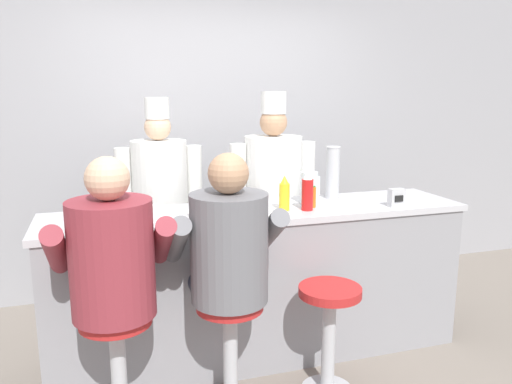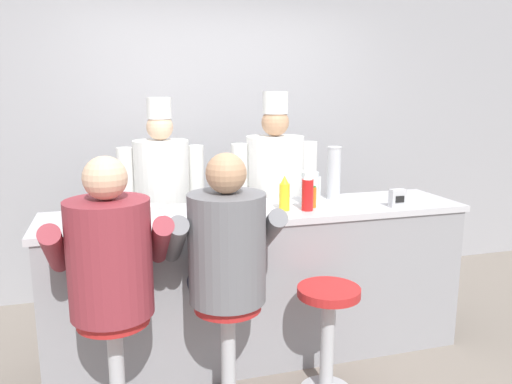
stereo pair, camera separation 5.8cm
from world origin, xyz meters
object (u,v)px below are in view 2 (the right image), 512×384
at_px(hot_sauce_bottle_orange, 314,197).
at_px(diner_seated_maroon, 110,265).
at_px(cereal_bowl, 95,225).
at_px(water_pitcher_clear, 310,188).
at_px(diner_seated_grey, 226,255).
at_px(cook_in_whites_far, 275,195).
at_px(coffee_mug_white, 152,213).
at_px(empty_stool_round, 328,323).
at_px(napkin_dispenser_chrome, 397,198).
at_px(ketchup_bottle_red, 308,192).
at_px(mustard_bottle_yellow, 284,194).
at_px(cook_in_whites_near, 162,197).
at_px(cup_stack_steel, 334,173).
at_px(breakfast_plate, 207,212).

xyz_separation_m(hot_sauce_bottle_orange, diner_seated_maroon, (-1.28, -0.47, -0.17)).
bearing_deg(hot_sauce_bottle_orange, cereal_bowl, -173.83).
bearing_deg(cereal_bowl, water_pitcher_clear, 10.76).
relative_size(diner_seated_grey, cook_in_whites_far, 0.83).
bearing_deg(cook_in_whites_far, hot_sauce_bottle_orange, -85.51).
bearing_deg(coffee_mug_white, diner_seated_maroon, -120.32).
bearing_deg(empty_stool_round, water_pitcher_clear, 78.22).
distance_m(water_pitcher_clear, diner_seated_maroon, 1.44).
bearing_deg(napkin_dispenser_chrome, diner_seated_grey, -165.16).
xyz_separation_m(ketchup_bottle_red, napkin_dispenser_chrome, (0.60, -0.08, -0.06)).
bearing_deg(ketchup_bottle_red, napkin_dispenser_chrome, -8.02).
relative_size(mustard_bottle_yellow, diner_seated_maroon, 0.16).
bearing_deg(water_pitcher_clear, diner_seated_grey, -140.89).
xyz_separation_m(mustard_bottle_yellow, cook_in_whites_near, (-0.67, 0.95, -0.17)).
bearing_deg(diner_seated_grey, cup_stack_steel, 36.26).
distance_m(mustard_bottle_yellow, hot_sauce_bottle_orange, 0.21).
relative_size(water_pitcher_clear, diner_seated_grey, 0.15).
height_order(breakfast_plate, cup_stack_steel, cup_stack_steel).
bearing_deg(water_pitcher_clear, cook_in_whites_near, 137.36).
xyz_separation_m(coffee_mug_white, cook_in_whites_far, (0.98, 0.69, -0.09)).
distance_m(ketchup_bottle_red, cup_stack_steel, 0.42).
bearing_deg(napkin_dispenser_chrome, empty_stool_round, -150.62).
bearing_deg(hot_sauce_bottle_orange, cup_stack_steel, 42.63).
xyz_separation_m(ketchup_bottle_red, cook_in_whites_near, (-0.81, 1.00, -0.19)).
xyz_separation_m(ketchup_bottle_red, breakfast_plate, (-0.63, 0.09, -0.11)).
relative_size(cereal_bowl, cook_in_whites_near, 0.08).
xyz_separation_m(hot_sauce_bottle_orange, coffee_mug_white, (-1.03, -0.04, -0.02)).
relative_size(mustard_bottle_yellow, diner_seated_grey, 0.16).
height_order(empty_stool_round, cook_in_whites_near, cook_in_whites_near).
xyz_separation_m(coffee_mug_white, diner_seated_grey, (0.34, -0.42, -0.15)).
bearing_deg(cereal_bowl, ketchup_bottle_red, 3.93).
bearing_deg(hot_sauce_bottle_orange, empty_stool_round, -102.50).
bearing_deg(cook_in_whites_far, empty_stool_round, -93.00).
xyz_separation_m(water_pitcher_clear, breakfast_plate, (-0.71, -0.09, -0.09)).
bearing_deg(cook_in_whites_near, cook_in_whites_far, -19.41).
distance_m(coffee_mug_white, napkin_dispenser_chrome, 1.56).
height_order(napkin_dispenser_chrome, cook_in_whites_far, cook_in_whites_far).
bearing_deg(coffee_mug_white, napkin_dispenser_chrome, -3.61).
relative_size(water_pitcher_clear, cook_in_whites_near, 0.13).
relative_size(water_pitcher_clear, empty_stool_round, 0.33).
bearing_deg(breakfast_plate, coffee_mug_white, -168.05).
height_order(breakfast_plate, diner_seated_grey, diner_seated_grey).
xyz_separation_m(cup_stack_steel, cook_in_whites_far, (-0.29, 0.43, -0.23)).
relative_size(water_pitcher_clear, cup_stack_steel, 0.59).
relative_size(napkin_dispenser_chrome, cook_in_whites_far, 0.07).
bearing_deg(cook_in_whites_far, diner_seated_maroon, -137.89).
height_order(cup_stack_steel, cook_in_whites_near, cook_in_whites_near).
bearing_deg(diner_seated_grey, hot_sauce_bottle_orange, 33.78).
distance_m(cereal_bowl, empty_stool_round, 1.42).
height_order(cup_stack_steel, diner_seated_maroon, diner_seated_maroon).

